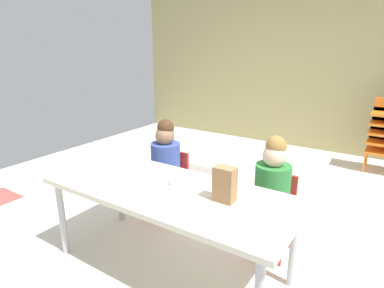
# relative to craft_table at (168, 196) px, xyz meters

# --- Properties ---
(ground_plane) EXTENTS (6.14, 5.56, 0.02)m
(ground_plane) POSITION_rel_craft_table_xyz_m (0.06, 0.74, -0.58)
(ground_plane) COLOR silver
(back_wall) EXTENTS (6.14, 0.10, 2.53)m
(back_wall) POSITION_rel_craft_table_xyz_m (0.06, 3.52, 0.70)
(back_wall) COLOR tan
(back_wall) RESTS_ON ground_plane
(craft_table) EXTENTS (1.72, 0.72, 0.62)m
(craft_table) POSITION_rel_craft_table_xyz_m (0.00, 0.00, 0.00)
(craft_table) COLOR beige
(craft_table) RESTS_ON ground_plane
(seated_child_near_camera) EXTENTS (0.32, 0.32, 0.92)m
(seated_child_near_camera) POSITION_rel_craft_table_xyz_m (-0.47, 0.59, -0.01)
(seated_child_near_camera) COLOR red
(seated_child_near_camera) RESTS_ON ground_plane
(seated_child_middle_seat) EXTENTS (0.32, 0.31, 0.92)m
(seated_child_middle_seat) POSITION_rel_craft_table_xyz_m (0.52, 0.59, -0.01)
(seated_child_middle_seat) COLOR red
(seated_child_middle_seat) RESTS_ON ground_plane
(kid_chair_orange_stack) EXTENTS (0.32, 0.30, 0.92)m
(kid_chair_orange_stack) POSITION_rel_craft_table_xyz_m (1.08, 2.99, -0.05)
(kid_chair_orange_stack) COLOR orange
(kid_chair_orange_stack) RESTS_ON ground_plane
(paper_bag_brown) EXTENTS (0.13, 0.09, 0.22)m
(paper_bag_brown) POSITION_rel_craft_table_xyz_m (0.40, 0.05, 0.16)
(paper_bag_brown) COLOR #9E754C
(paper_bag_brown) RESTS_ON craft_table
(paper_plate_near_edge) EXTENTS (0.18, 0.18, 0.01)m
(paper_plate_near_edge) POSITION_rel_craft_table_xyz_m (0.00, 0.08, 0.06)
(paper_plate_near_edge) COLOR white
(paper_plate_near_edge) RESTS_ON craft_table
(paper_plate_center_table) EXTENTS (0.18, 0.18, 0.01)m
(paper_plate_center_table) POSITION_rel_craft_table_xyz_m (0.19, -0.09, 0.06)
(paper_plate_center_table) COLOR white
(paper_plate_center_table) RESTS_ON craft_table
(donut_powdered_on_plate) EXTENTS (0.11, 0.11, 0.03)m
(donut_powdered_on_plate) POSITION_rel_craft_table_xyz_m (0.00, 0.08, 0.08)
(donut_powdered_on_plate) COLOR white
(donut_powdered_on_plate) RESTS_ON craft_table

